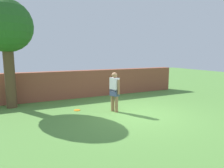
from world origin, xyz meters
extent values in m
plane|color=#568C3D|center=(0.00, 0.00, 0.00)|extent=(40.00, 40.00, 0.00)
cube|color=brown|center=(-1.50, 4.10, 0.73)|extent=(12.72, 0.50, 1.46)
cylinder|color=brown|center=(-4.47, 3.33, 1.46)|extent=(0.44, 0.44, 2.92)
sphere|color=#286023|center=(-4.47, 3.33, 3.52)|extent=(2.20, 2.20, 2.20)
cylinder|color=#9E704C|center=(-0.62, 0.69, 0.42)|extent=(0.14, 0.14, 0.85)
cylinder|color=#9E704C|center=(-0.69, 0.90, 0.42)|extent=(0.14, 0.14, 0.85)
cube|color=#3F4C72|center=(-0.66, 0.80, 0.80)|extent=(0.32, 0.41, 0.28)
cube|color=silver|center=(-0.66, 0.80, 1.12)|extent=(0.32, 0.41, 0.55)
sphere|color=#9E704C|center=(-0.66, 0.80, 1.51)|extent=(0.22, 0.22, 0.22)
cylinder|color=#9E704C|center=(-0.58, 0.59, 1.05)|extent=(0.09, 0.09, 0.58)
cylinder|color=#9E704C|center=(-0.73, 1.01, 1.05)|extent=(0.09, 0.09, 0.58)
cylinder|color=orange|center=(-2.00, 1.63, 0.01)|extent=(0.27, 0.27, 0.02)
camera|label=1|loc=(-4.22, -6.39, 2.37)|focal=32.25mm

